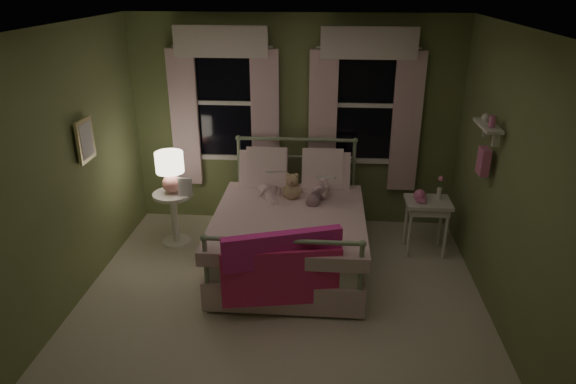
# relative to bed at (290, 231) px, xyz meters

# --- Properties ---
(room_shell) EXTENTS (4.20, 4.20, 4.20)m
(room_shell) POSITION_rel_bed_xyz_m (-0.04, -0.98, 0.92)
(room_shell) COLOR beige
(room_shell) RESTS_ON ground
(bed) EXTENTS (1.58, 2.04, 1.18)m
(bed) POSITION_rel_bed_xyz_m (0.00, 0.00, 0.00)
(bed) COLOR white
(bed) RESTS_ON ground
(pink_throw) EXTENTS (1.09, 0.44, 0.71)m
(pink_throw) POSITION_rel_bed_xyz_m (-0.00, -1.03, 0.23)
(pink_throw) COLOR #E92D9D
(pink_throw) RESTS_ON bed
(child_left) EXTENTS (0.33, 0.26, 0.81)m
(child_left) POSITION_rel_bed_xyz_m (-0.28, 0.42, 0.59)
(child_left) COLOR #F7D1DD
(child_left) RESTS_ON bed
(child_right) EXTENTS (0.44, 0.37, 0.80)m
(child_right) POSITION_rel_bed_xyz_m (0.28, 0.42, 0.58)
(child_right) COLOR #F7D1DD
(child_right) RESTS_ON bed
(book_left) EXTENTS (0.21, 0.14, 0.26)m
(book_left) POSITION_rel_bed_xyz_m (-0.28, 0.17, 0.58)
(book_left) COLOR beige
(book_left) RESTS_ON child_left
(book_right) EXTENTS (0.21, 0.13, 0.26)m
(book_right) POSITION_rel_bed_xyz_m (0.28, 0.17, 0.54)
(book_right) COLOR beige
(book_right) RESTS_ON child_right
(teddy_bear) EXTENTS (0.24, 0.20, 0.32)m
(teddy_bear) POSITION_rel_bed_xyz_m (-0.00, 0.26, 0.41)
(teddy_bear) COLOR tan
(teddy_bear) RESTS_ON bed
(nightstand_left) EXTENTS (0.46, 0.46, 0.65)m
(nightstand_left) POSITION_rel_bed_xyz_m (-1.40, 0.34, 0.03)
(nightstand_left) COLOR white
(nightstand_left) RESTS_ON ground
(table_lamp) EXTENTS (0.32, 0.32, 0.48)m
(table_lamp) POSITION_rel_bed_xyz_m (-1.40, 0.34, 0.57)
(table_lamp) COLOR #D6847F
(table_lamp) RESTS_ON nightstand_left
(book_nightstand) EXTENTS (0.17, 0.23, 0.02)m
(book_nightstand) POSITION_rel_bed_xyz_m (-1.30, 0.26, 0.27)
(book_nightstand) COLOR beige
(book_nightstand) RESTS_ON nightstand_left
(nightstand_right) EXTENTS (0.50, 0.40, 0.64)m
(nightstand_right) POSITION_rel_bed_xyz_m (1.53, 0.35, 0.17)
(nightstand_right) COLOR white
(nightstand_right) RESTS_ON ground
(pink_toy) EXTENTS (0.14, 0.20, 0.14)m
(pink_toy) POSITION_rel_bed_xyz_m (1.43, 0.35, 0.32)
(pink_toy) COLOR pink
(pink_toy) RESTS_ON nightstand_right
(bud_vase) EXTENTS (0.06, 0.06, 0.28)m
(bud_vase) POSITION_rel_bed_xyz_m (1.65, 0.40, 0.41)
(bud_vase) COLOR white
(bud_vase) RESTS_ON nightstand_right
(window_left) EXTENTS (1.34, 0.13, 1.96)m
(window_left) POSITION_rel_bed_xyz_m (-0.89, 1.05, 1.24)
(window_left) COLOR black
(window_left) RESTS_ON room_shell
(window_right) EXTENTS (1.34, 0.13, 1.96)m
(window_right) POSITION_rel_bed_xyz_m (0.81, 1.05, 1.24)
(window_right) COLOR black
(window_right) RESTS_ON room_shell
(wall_shelf) EXTENTS (0.15, 0.50, 0.60)m
(wall_shelf) POSITION_rel_bed_xyz_m (1.86, -0.28, 1.14)
(wall_shelf) COLOR white
(wall_shelf) RESTS_ON room_shell
(framed_picture) EXTENTS (0.03, 0.32, 0.42)m
(framed_picture) POSITION_rel_bed_xyz_m (-1.98, -0.38, 1.12)
(framed_picture) COLOR beige
(framed_picture) RESTS_ON room_shell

